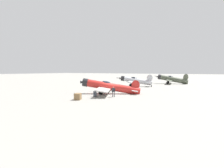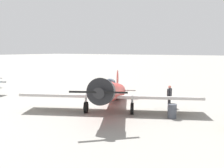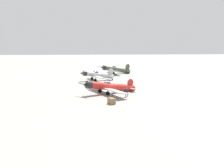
# 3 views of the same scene
# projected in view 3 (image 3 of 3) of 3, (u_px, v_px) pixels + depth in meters

# --- Properties ---
(ground_plane) EXTENTS (400.00, 400.00, 0.00)m
(ground_plane) POSITION_uv_depth(u_px,v_px,m) (112.00, 93.00, 46.69)
(ground_plane) COLOR gray
(airplane_foreground) EXTENTS (11.35, 12.17, 3.12)m
(airplane_foreground) POSITION_uv_depth(u_px,v_px,m) (110.00, 87.00, 46.20)
(airplane_foreground) COLOR red
(airplane_foreground) RESTS_ON ground_plane
(airplane_mid_apron) EXTENTS (8.93, 10.98, 3.32)m
(airplane_mid_apron) POSITION_uv_depth(u_px,v_px,m) (97.00, 75.00, 62.98)
(airplane_mid_apron) COLOR #B7BABF
(airplane_mid_apron) RESTS_ON ground_plane
(airplane_far_line) EXTENTS (10.71, 11.40, 3.40)m
(airplane_far_line) POSITION_uv_depth(u_px,v_px,m) (115.00, 69.00, 78.31)
(airplane_far_line) COLOR #4C5442
(airplane_far_line) RESTS_ON ground_plane
(ground_crew_mechanic) EXTENTS (0.66, 0.23, 1.69)m
(ground_crew_mechanic) POSITION_uv_depth(u_px,v_px,m) (127.00, 91.00, 43.12)
(ground_crew_mechanic) COLOR #2D2D33
(ground_crew_mechanic) RESTS_ON ground_plane
(equipment_crate) EXTENTS (1.31, 1.50, 0.95)m
(equipment_crate) POSITION_uv_depth(u_px,v_px,m) (112.00, 101.00, 37.93)
(equipment_crate) COLOR olive
(equipment_crate) RESTS_ON ground_plane
(fuel_drum) EXTENTS (0.60, 0.60, 0.91)m
(fuel_drum) POSITION_uv_depth(u_px,v_px,m) (112.00, 96.00, 41.82)
(fuel_drum) COLOR #474C56
(fuel_drum) RESTS_ON ground_plane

